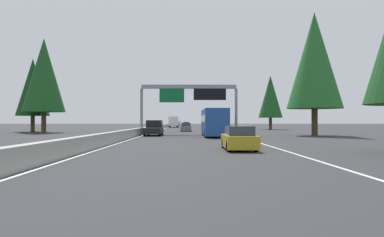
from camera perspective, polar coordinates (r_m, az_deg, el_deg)
ground_plane at (r=62.64m, az=-5.89°, el=-2.01°), size 320.00×320.00×0.00m
median_barrier at (r=82.58m, az=-4.81°, el=-1.30°), size 180.00×0.56×0.90m
shoulder_stripe_right at (r=72.59m, az=3.95°, el=-1.78°), size 160.00×0.16×0.01m
shoulder_stripe_median at (r=72.58m, az=-4.96°, el=-1.78°), size 160.00×0.16×0.01m
sign_gantry_overhead at (r=46.66m, az=-0.28°, el=3.77°), size 0.50×12.68×6.48m
sedan_mid_right at (r=22.16m, az=7.47°, el=-3.21°), size 4.40×1.80×1.47m
bus_far_right at (r=41.96m, az=3.48°, el=-0.47°), size 11.50×2.55×3.10m
sedan_near_center at (r=61.10m, az=-0.96°, el=-1.41°), size 4.40×1.80×1.47m
minivan_distant_b at (r=126.50m, az=-2.30°, el=-0.76°), size 5.00×1.95×1.69m
sedan_mid_left at (r=98.46m, az=-0.95°, el=-1.02°), size 4.40×1.80×1.47m
pickup_far_left at (r=43.90m, az=-6.07°, el=-1.51°), size 5.60×2.00×1.86m
box_truck_mid_center at (r=98.70m, az=-2.94°, el=-0.48°), size 8.50×2.40×2.95m
sedan_distant_a at (r=117.69m, az=-0.88°, el=-0.91°), size 4.40×1.80×1.47m
conifer_right_near at (r=45.76m, az=18.90°, el=8.73°), size 6.51×6.51×14.81m
conifer_right_mid at (r=75.19m, az=12.36°, el=3.42°), size 4.89×4.89×11.10m
conifer_left_near at (r=58.48m, az=-22.49°, el=6.38°), size 6.25×6.25×14.20m
conifer_left_mid at (r=63.63m, az=-23.99°, el=4.56°), size 5.23×5.23×11.88m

